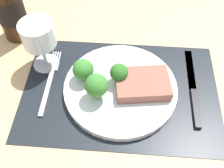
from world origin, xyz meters
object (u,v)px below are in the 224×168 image
object	(u,v)px
fork	(50,80)
knife	(194,92)
wine_glass	(39,37)
wine_bottle	(7,3)
plate	(120,88)
steak	(143,85)

from	to	relation	value
fork	knife	distance (cm)	34.15
wine_glass	wine_bottle	bearing A→B (deg)	134.77
fork	knife	xyz separation A→B (cm)	(34.14, -0.89, 0.05)
fork	knife	bearing A→B (deg)	0.65
plate	wine_bottle	world-z (taller)	wine_bottle
steak	wine_bottle	distance (cm)	38.97
plate	fork	world-z (taller)	plate
plate	steak	world-z (taller)	steak
plate	fork	size ratio (longest dim) A/B	1.37
fork	wine_glass	distance (cm)	10.65
wine_glass	plate	bearing A→B (deg)	-20.04
steak	wine_bottle	world-z (taller)	wine_bottle
wine_bottle	fork	bearing A→B (deg)	-52.23
steak	fork	size ratio (longest dim) A/B	0.62
steak	wine_bottle	bearing A→B (deg)	153.06
knife	wine_bottle	size ratio (longest dim) A/B	0.78
wine_bottle	wine_glass	world-z (taller)	wine_bottle
plate	wine_glass	world-z (taller)	wine_glass
plate	wine_bottle	xyz separation A→B (cm)	(-29.19, 17.06, 9.37)
plate	knife	bearing A→B (deg)	1.78
knife	wine_glass	distance (cm)	37.89
fork	knife	world-z (taller)	knife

